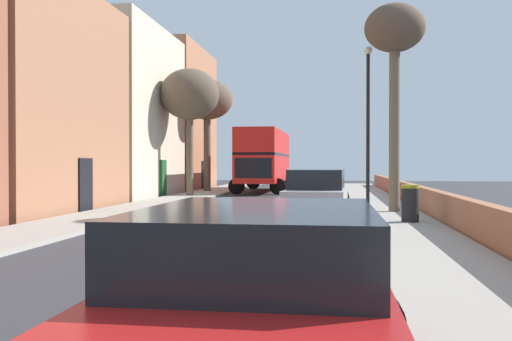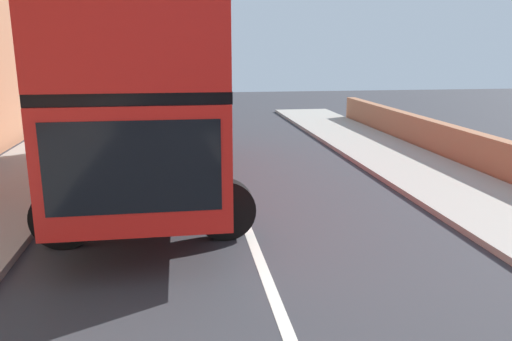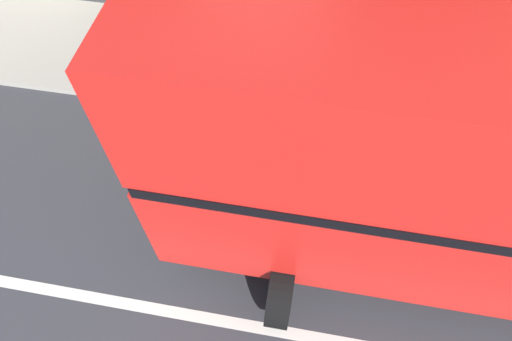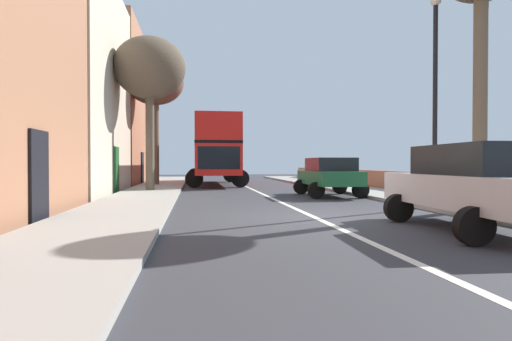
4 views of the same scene
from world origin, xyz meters
name	(u,v)px [view 2 (image 2 of 4)]	position (x,y,z in m)	size (l,w,h in m)	color
double_decker_bus	(151,83)	(-1.70, 16.82, 2.35)	(3.56, 10.16, 4.06)	red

